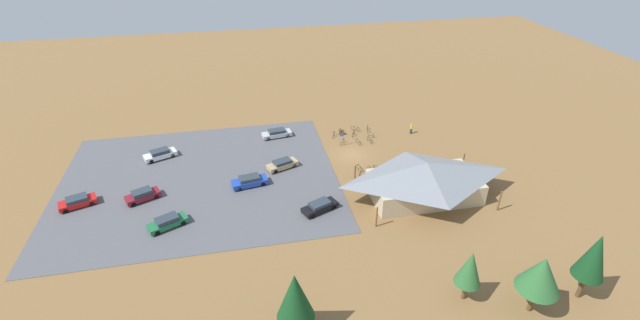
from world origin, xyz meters
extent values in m
plane|color=olive|center=(0.00, 0.00, 0.00)|extent=(160.00, 160.00, 0.00)
cube|color=#56565B|center=(22.60, 2.40, 0.03)|extent=(37.78, 30.96, 0.05)
cube|color=#C6B28E|center=(-6.35, 12.32, 1.42)|extent=(13.77, 7.31, 2.85)
pyramid|color=gray|center=(-6.35, 12.32, 3.98)|extent=(16.35, 9.88, 2.26)
cylinder|color=brown|center=(-14.33, 7.57, 1.42)|extent=(0.20, 0.20, 2.85)
cylinder|color=brown|center=(1.63, 7.57, 1.42)|extent=(0.20, 0.20, 2.85)
cylinder|color=brown|center=(-14.33, 17.07, 1.42)|extent=(0.20, 0.20, 2.85)
cylinder|color=brown|center=(1.63, 17.07, 1.42)|extent=(0.20, 0.20, 2.85)
cylinder|color=brown|center=(0.00, -6.89, 0.45)|extent=(0.60, 0.60, 0.90)
cylinder|color=#99999E|center=(0.79, -3.18, 1.10)|extent=(0.08, 0.08, 2.20)
cube|color=#1959B2|center=(0.79, -3.18, 1.90)|extent=(0.56, 0.04, 0.40)
cylinder|color=brown|center=(-8.79, 31.83, 1.45)|extent=(0.42, 0.42, 2.91)
cone|color=#2D6633|center=(-8.79, 31.83, 4.72)|extent=(3.93, 3.93, 3.63)
cylinder|color=brown|center=(-14.48, 31.31, 1.44)|extent=(0.45, 0.45, 2.88)
cone|color=#14421E|center=(-14.48, 31.31, 5.31)|extent=(2.85, 2.85, 4.87)
cylinder|color=brown|center=(-3.35, 29.24, 1.07)|extent=(0.38, 0.38, 2.14)
cone|color=#2D6633|center=(-3.35, 29.24, 3.99)|extent=(2.51, 2.51, 3.71)
cone|color=#14421E|center=(13.25, 29.97, 4.73)|extent=(3.36, 3.36, 4.95)
torus|color=black|center=(0.18, -4.24, 0.37)|extent=(0.47, 0.61, 0.73)
torus|color=black|center=(0.80, -3.39, 0.37)|extent=(0.47, 0.61, 0.73)
cylinder|color=orange|center=(0.49, -3.82, 0.49)|extent=(0.60, 0.80, 0.04)
cylinder|color=orange|center=(0.38, -3.97, 0.57)|extent=(0.04, 0.04, 0.40)
cube|color=black|center=(0.38, -3.97, 0.77)|extent=(0.18, 0.21, 0.05)
cylinder|color=orange|center=(0.74, -3.48, 0.62)|extent=(0.04, 0.04, 0.51)
cylinder|color=black|center=(0.74, -3.48, 0.88)|extent=(0.41, 0.31, 0.03)
torus|color=black|center=(0.78, 6.87, 0.34)|extent=(0.30, 0.64, 0.68)
torus|color=black|center=(0.40, 5.99, 0.34)|extent=(0.30, 0.64, 0.68)
cylinder|color=silver|center=(0.59, 6.43, 0.45)|extent=(0.38, 0.82, 0.04)
cylinder|color=silver|center=(0.66, 6.59, 0.56)|extent=(0.04, 0.04, 0.43)
cube|color=black|center=(0.66, 6.59, 0.77)|extent=(0.15, 0.22, 0.05)
cylinder|color=silver|center=(0.44, 6.08, 0.56)|extent=(0.04, 0.04, 0.44)
cylinder|color=black|center=(0.44, 6.08, 0.78)|extent=(0.45, 0.22, 0.03)
torus|color=black|center=(1.50, -5.99, 0.34)|extent=(0.29, 0.65, 0.68)
torus|color=black|center=(1.13, -6.93, 0.34)|extent=(0.29, 0.65, 0.68)
cylinder|color=#B7B7BC|center=(1.31, -6.46, 0.45)|extent=(0.37, 0.88, 0.04)
cylinder|color=#B7B7BC|center=(1.38, -6.29, 0.56)|extent=(0.04, 0.04, 0.45)
cube|color=black|center=(1.38, -6.29, 0.79)|extent=(0.15, 0.22, 0.05)
cylinder|color=#B7B7BC|center=(1.16, -6.83, 0.55)|extent=(0.04, 0.04, 0.43)
cylinder|color=black|center=(1.16, -6.83, 0.77)|extent=(0.46, 0.21, 0.03)
torus|color=black|center=(-0.64, -6.82, 0.33)|extent=(0.35, 0.59, 0.65)
torus|color=black|center=(-0.13, -7.75, 0.33)|extent=(0.35, 0.59, 0.65)
cylinder|color=#197A7F|center=(-0.39, -7.29, 0.43)|extent=(0.50, 0.87, 0.04)
cylinder|color=#197A7F|center=(-0.48, -7.12, 0.51)|extent=(0.04, 0.04, 0.37)
cube|color=black|center=(-0.48, -7.12, 0.69)|extent=(0.17, 0.21, 0.05)
cylinder|color=#197A7F|center=(-0.18, -7.66, 0.53)|extent=(0.04, 0.04, 0.42)
cylinder|color=black|center=(-0.18, -7.66, 0.74)|extent=(0.44, 0.26, 0.03)
torus|color=black|center=(-3.85, -3.98, 0.37)|extent=(0.18, 0.74, 0.74)
torus|color=black|center=(-4.05, -2.94, 0.37)|extent=(0.18, 0.74, 0.74)
cylinder|color=#1E7F38|center=(-3.95, -3.46, 0.49)|extent=(0.22, 0.96, 0.04)
cylinder|color=#1E7F38|center=(-3.91, -3.64, 0.58)|extent=(0.04, 0.04, 0.43)
cube|color=black|center=(-3.91, -3.64, 0.80)|extent=(0.12, 0.21, 0.05)
cylinder|color=#1E7F38|center=(-4.03, -3.04, 0.62)|extent=(0.04, 0.04, 0.50)
cylinder|color=black|center=(-4.03, -3.04, 0.87)|extent=(0.48, 0.13, 0.03)
torus|color=black|center=(-0.03, 5.14, 0.38)|extent=(0.18, 0.74, 0.75)
torus|color=black|center=(0.16, 4.11, 0.38)|extent=(0.18, 0.74, 0.75)
cylinder|color=yellow|center=(0.06, 4.62, 0.50)|extent=(0.21, 0.96, 0.04)
cylinder|color=yellow|center=(0.03, 4.81, 0.58)|extent=(0.04, 0.04, 0.40)
cube|color=black|center=(0.03, 4.81, 0.78)|extent=(0.12, 0.21, 0.05)
cylinder|color=yellow|center=(0.14, 4.21, 0.60)|extent=(0.04, 0.04, 0.44)
cylinder|color=black|center=(0.14, 4.21, 0.82)|extent=(0.48, 0.12, 0.03)
torus|color=black|center=(-1.73, -5.68, 0.34)|extent=(0.37, 0.61, 0.68)
torus|color=black|center=(-2.20, -6.51, 0.34)|extent=(0.37, 0.61, 0.68)
cylinder|color=black|center=(-1.96, -6.10, 0.45)|extent=(0.46, 0.78, 0.04)
cylinder|color=black|center=(-1.88, -5.95, 0.53)|extent=(0.04, 0.04, 0.37)
cube|color=black|center=(-1.88, -5.95, 0.71)|extent=(0.17, 0.21, 0.05)
cylinder|color=black|center=(-2.15, -6.43, 0.57)|extent=(0.04, 0.04, 0.45)
cylinder|color=black|center=(-2.15, -6.43, 0.79)|extent=(0.43, 0.26, 0.03)
torus|color=black|center=(-2.40, -8.14, 0.35)|extent=(0.55, 0.49, 0.70)
torus|color=black|center=(-3.18, -7.45, 0.35)|extent=(0.55, 0.49, 0.70)
cylinder|color=red|center=(-2.79, -7.80, 0.47)|extent=(0.74, 0.66, 0.04)
cylinder|color=red|center=(-2.65, -7.92, 0.55)|extent=(0.04, 0.04, 0.39)
cube|color=black|center=(-2.65, -7.92, 0.74)|extent=(0.20, 0.19, 0.05)
cylinder|color=red|center=(-3.10, -7.52, 0.57)|extent=(0.04, 0.04, 0.43)
cylinder|color=black|center=(-3.10, -7.52, 0.78)|extent=(0.34, 0.38, 0.03)
torus|color=black|center=(-2.26, 4.91, 0.35)|extent=(0.71, 0.06, 0.71)
torus|color=black|center=(-1.18, 4.88, 0.35)|extent=(0.71, 0.06, 0.71)
cylinder|color=#2347B7|center=(-1.72, 4.89, 0.47)|extent=(1.00, 0.06, 0.04)
cylinder|color=#2347B7|center=(-1.92, 4.90, 0.58)|extent=(0.04, 0.04, 0.45)
cube|color=black|center=(-1.92, 4.90, 0.81)|extent=(0.20, 0.09, 0.05)
cylinder|color=#2347B7|center=(-1.29, 4.88, 0.57)|extent=(0.04, 0.04, 0.44)
cylinder|color=black|center=(-1.29, 4.88, 0.79)|extent=(0.04, 0.48, 0.03)
torus|color=black|center=(-4.69, -7.19, 0.32)|extent=(0.26, 0.62, 0.65)
torus|color=black|center=(-5.03, -8.11, 0.32)|extent=(0.26, 0.62, 0.65)
cylinder|color=#722D9E|center=(-4.86, -7.65, 0.43)|extent=(0.35, 0.86, 0.04)
cylinder|color=#722D9E|center=(-4.80, -7.49, 0.51)|extent=(0.04, 0.04, 0.37)
cube|color=black|center=(-4.80, -7.49, 0.69)|extent=(0.14, 0.22, 0.05)
cylinder|color=#722D9E|center=(-4.99, -8.02, 0.55)|extent=(0.04, 0.04, 0.45)
cylinder|color=black|center=(-4.99, -8.02, 0.77)|extent=(0.46, 0.20, 0.03)
torus|color=black|center=(-1.87, -3.76, 0.35)|extent=(0.19, 0.69, 0.70)
torus|color=black|center=(-2.10, -2.71, 0.35)|extent=(0.19, 0.69, 0.70)
cylinder|color=orange|center=(-1.99, -3.24, 0.47)|extent=(0.25, 0.97, 0.04)
cylinder|color=orange|center=(-1.94, -3.42, 0.56)|extent=(0.04, 0.04, 0.42)
cube|color=black|center=(-1.94, -3.42, 0.77)|extent=(0.12, 0.21, 0.05)
cylinder|color=orange|center=(-2.08, -2.82, 0.60)|extent=(0.04, 0.04, 0.49)
cylinder|color=black|center=(-2.08, -2.82, 0.84)|extent=(0.48, 0.14, 0.03)
torus|color=black|center=(-4.56, -5.68, 0.33)|extent=(0.31, 0.62, 0.66)
torus|color=black|center=(-4.95, -4.80, 0.33)|extent=(0.31, 0.62, 0.66)
cylinder|color=silver|center=(-4.75, -5.24, 0.44)|extent=(0.40, 0.82, 0.04)
cylinder|color=silver|center=(-4.68, -5.40, 0.52)|extent=(0.04, 0.04, 0.39)
cube|color=black|center=(-4.68, -5.40, 0.72)|extent=(0.16, 0.22, 0.05)
cylinder|color=silver|center=(-4.91, -4.89, 0.55)|extent=(0.04, 0.04, 0.43)
cylinder|color=black|center=(-4.91, -4.89, 0.76)|extent=(0.45, 0.23, 0.03)
cube|color=maroon|center=(29.56, 5.84, 0.60)|extent=(4.58, 3.32, 0.67)
cube|color=#2D3842|center=(29.56, 5.84, 1.20)|extent=(2.79, 2.37, 0.53)
cylinder|color=black|center=(30.56, 7.12, 0.37)|extent=(0.67, 0.46, 0.64)
cylinder|color=black|center=(31.18, 5.74, 0.37)|extent=(0.67, 0.46, 0.64)
cylinder|color=black|center=(27.93, 5.93, 0.37)|extent=(0.67, 0.46, 0.64)
cylinder|color=black|center=(28.55, 4.55, 0.37)|extent=(0.67, 0.46, 0.64)
cube|color=#1E42B2|center=(15.78, 5.32, 0.62)|extent=(5.03, 2.62, 0.69)
cube|color=#2D3842|center=(15.78, 5.32, 1.22)|extent=(2.91, 2.05, 0.51)
cylinder|color=black|center=(17.25, 6.39, 0.37)|extent=(0.67, 0.32, 0.64)
cylinder|color=black|center=(17.52, 4.79, 0.37)|extent=(0.67, 0.32, 0.64)
cylinder|color=black|center=(14.04, 5.85, 0.37)|extent=(0.67, 0.32, 0.64)
cylinder|color=black|center=(14.31, 4.25, 0.37)|extent=(0.67, 0.32, 0.64)
cube|color=tan|center=(10.85, 1.71, 0.58)|extent=(4.83, 3.23, 0.62)
cube|color=#2D3842|center=(10.85, 1.71, 1.12)|extent=(2.90, 2.32, 0.45)
cylinder|color=black|center=(12.01, 2.97, 0.37)|extent=(0.68, 0.43, 0.64)
cylinder|color=black|center=(12.55, 1.55, 0.37)|extent=(0.68, 0.43, 0.64)
cylinder|color=black|center=(9.15, 1.87, 0.37)|extent=(0.68, 0.43, 0.64)
cylinder|color=black|center=(9.69, 0.46, 0.37)|extent=(0.68, 0.43, 0.64)
cube|color=red|center=(37.45, 5.59, 0.59)|extent=(4.75, 3.22, 0.63)
cube|color=#2D3842|center=(37.45, 5.59, 1.14)|extent=(2.86, 2.37, 0.47)
cylinder|color=black|center=(38.58, 6.86, 0.37)|extent=(0.68, 0.42, 0.64)
cylinder|color=black|center=(39.13, 5.31, 0.37)|extent=(0.68, 0.42, 0.64)
cylinder|color=black|center=(35.77, 5.86, 0.37)|extent=(0.68, 0.42, 0.64)
cylinder|color=black|center=(36.32, 4.31, 0.37)|extent=(0.68, 0.42, 0.64)
cube|color=white|center=(28.47, -4.81, 0.59)|extent=(5.01, 3.44, 0.65)
cube|color=#2D3842|center=(28.47, -4.81, 1.18)|extent=(3.03, 2.46, 0.53)
cylinder|color=black|center=(29.65, -3.48, 0.37)|extent=(0.68, 0.45, 0.64)
cylinder|color=black|center=(30.24, -4.94, 0.37)|extent=(0.68, 0.45, 0.64)
cylinder|color=black|center=(26.70, -4.68, 0.37)|extent=(0.68, 0.45, 0.64)
cylinder|color=black|center=(27.30, -6.14, 0.37)|extent=(0.68, 0.45, 0.64)
cube|color=black|center=(7.58, 12.72, 0.57)|extent=(4.91, 3.38, 0.60)
cube|color=#2D3842|center=(7.58, 12.72, 1.10)|extent=(2.97, 2.40, 0.46)
cylinder|color=black|center=(8.73, 14.02, 0.37)|extent=(0.68, 0.45, 0.64)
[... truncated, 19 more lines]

